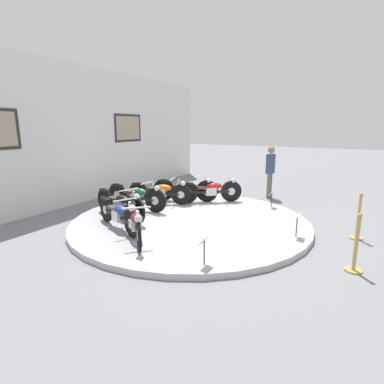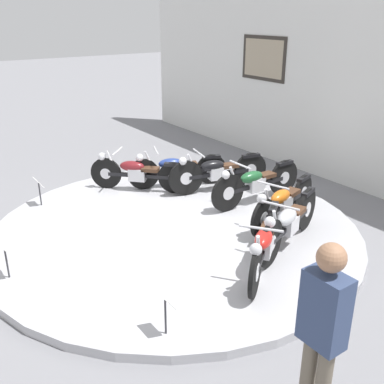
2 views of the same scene
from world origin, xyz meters
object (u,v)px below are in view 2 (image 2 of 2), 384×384
motorcycle_silver (289,222)px  motorcycle_red (264,243)px  motorcycle_orange (283,201)px  info_placard_front_right (165,305)px  motorcycle_black (217,171)px  visitor_standing (322,327)px  motorcycle_blue (176,169)px  motorcycle_maroon (137,172)px  motorcycle_green (255,182)px  info_placard_front_left (39,186)px  info_placard_front_centre (5,252)px

motorcycle_silver → motorcycle_red: bearing=-71.0°
motorcycle_orange → info_placard_front_right: motorcycle_orange is taller
motorcycle_black → motorcycle_silver: 2.42m
visitor_standing → motorcycle_silver: bearing=138.0°
motorcycle_black → motorcycle_red: size_ratio=1.22×
motorcycle_blue → motorcycle_black: bearing=39.8°
info_placard_front_right → visitor_standing: bearing=17.7°
motorcycle_black → visitor_standing: 5.22m
motorcycle_maroon → motorcycle_green: 2.26m
info_placard_front_left → motorcycle_black: bearing=67.5°
motorcycle_maroon → visitor_standing: 5.61m
info_placard_front_left → info_placard_front_centre: (2.11, -1.09, 0.00)m
motorcycle_blue → info_placard_front_right: 4.38m
motorcycle_black → info_placard_front_right: motorcycle_black is taller
info_placard_front_centre → motorcycle_orange: bearing=78.1°
motorcycle_silver → visitor_standing: visitor_standing is taller
motorcycle_black → motorcycle_orange: size_ratio=1.04×
motorcycle_blue → motorcycle_orange: 2.42m
info_placard_front_left → motorcycle_blue: bearing=76.2°
motorcycle_green → motorcycle_silver: bearing=-25.6°
motorcycle_green → visitor_standing: (3.69, -2.70, 0.48)m
motorcycle_silver → info_placard_front_left: motorcycle_silver is taller
motorcycle_black → motorcycle_green: size_ratio=0.98×
info_placard_front_centre → visitor_standing: size_ratio=0.29×
motorcycle_black → visitor_standing: visitor_standing is taller
motorcycle_maroon → info_placard_front_right: bearing=-24.6°
info_placard_front_centre → visitor_standing: 4.05m
motorcycle_green → motorcycle_silver: motorcycle_silver is taller
info_placard_front_right → motorcycle_black: bearing=134.6°
motorcycle_red → info_placard_front_right: 1.80m
motorcycle_silver → visitor_standing: size_ratio=1.09×
motorcycle_green → info_placard_front_left: (-2.11, -3.20, -0.03)m
motorcycle_maroon → info_placard_front_centre: size_ratio=2.81×
motorcycle_green → motorcycle_silver: size_ratio=1.06×
motorcycle_green → info_placard_front_right: motorcycle_green is taller
motorcycle_blue → motorcycle_red: 3.32m
motorcycle_blue → motorcycle_silver: 3.00m
motorcycle_orange → info_placard_front_right: size_ratio=3.72×
motorcycle_black → info_placard_front_left: 3.26m
motorcycle_orange → motorcycle_silver: size_ratio=1.00×
info_placard_front_centre → motorcycle_green: bearing=90.0°
motorcycle_black → motorcycle_silver: bearing=-12.6°
motorcycle_blue → motorcycle_red: bearing=-12.5°
motorcycle_green → info_placard_front_centre: motorcycle_green is taller
motorcycle_maroon → motorcycle_blue: bearing=70.6°
info_placard_front_centre → visitor_standing: visitor_standing is taller
motorcycle_silver → info_placard_front_right: motorcycle_silver is taller
motorcycle_red → motorcycle_orange: bearing=125.2°
motorcycle_maroon → info_placard_front_right: (3.86, -1.77, -0.01)m
motorcycle_red → motorcycle_maroon: bearing=180.0°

